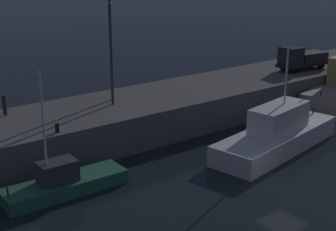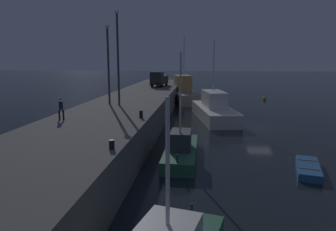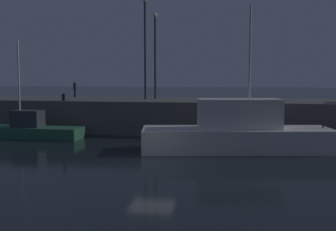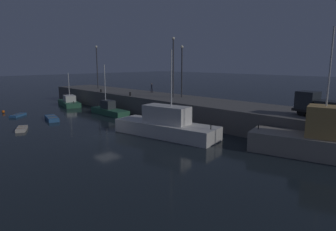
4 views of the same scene
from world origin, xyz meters
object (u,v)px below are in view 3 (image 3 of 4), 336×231
Objects in this scene: fishing_boat_white at (32,129)px; lamp_post_east at (145,41)px; bollard_central at (64,97)px; lamp_post_central at (155,49)px; fishing_boat_blue at (237,133)px; dockworker at (75,88)px.

lamp_post_east reaches higher than fishing_boat_white.
fishing_boat_white reaches higher than bollard_central.
bollard_central is (-7.04, -4.56, -4.27)m from lamp_post_central.
fishing_boat_blue is 7.78× the size of dockworker.
lamp_post_east reaches higher than dockworker.
fishing_boat_white reaches higher than dockworker.
fishing_boat_white is 4.76× the size of dockworker.
fishing_boat_blue is 16.27m from fishing_boat_white.
bollard_central is (1.35, -5.80, -0.62)m from dockworker.
bollard_central is at bearing -76.88° from dockworker.
fishing_boat_blue is 14.59m from lamp_post_central.
lamp_post_central reaches higher than bollard_central.
bollard_central is (-14.71, 6.22, 1.90)m from fishing_boat_blue.
fishing_boat_white is 0.86× the size of lamp_post_east.
lamp_post_central is at bearing 125.43° from fishing_boat_blue.
lamp_post_east is 1.15× the size of lamp_post_central.
fishing_boat_blue is 16.08m from bollard_central.
fishing_boat_white is 0.99× the size of lamp_post_central.
bollard_central is at bearing 68.22° from fishing_boat_white.
dockworker is at bearing 143.21° from fishing_boat_blue.
lamp_post_east is at bearing 40.73° from fishing_boat_white.
fishing_boat_blue is at bearing -36.79° from dockworker.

